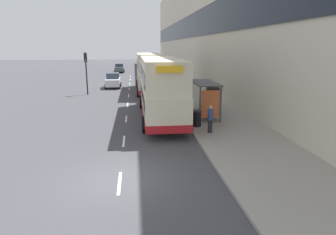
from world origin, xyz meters
TOP-DOWN VIEW (x-y plane):
  - ground_plane at (0.00, 0.00)m, footprint 220.00×220.00m
  - pavement at (6.50, 38.50)m, footprint 5.00×93.00m
  - terrace_facade at (10.49, 38.50)m, footprint 3.10×93.00m
  - lane_mark_0 at (0.00, -0.36)m, footprint 0.12×2.00m
  - lane_mark_1 at (0.00, 4.85)m, footprint 0.12×2.00m
  - lane_mark_2 at (0.00, 10.07)m, footprint 0.12×2.00m
  - lane_mark_3 at (0.00, 15.29)m, footprint 0.12×2.00m
  - lane_mark_4 at (0.00, 20.50)m, footprint 0.12×2.00m
  - lane_mark_5 at (0.00, 25.72)m, footprint 0.12×2.00m
  - lane_mark_6 at (0.00, 30.93)m, footprint 0.12×2.00m
  - lane_mark_7 at (0.00, 36.15)m, footprint 0.12×2.00m
  - lane_mark_8 at (0.00, 41.37)m, footprint 0.12×2.00m
  - bus_shelter at (5.77, 9.48)m, footprint 1.60×4.20m
  - double_decker_bus_near at (2.47, 10.01)m, footprint 2.85×11.44m
  - double_decker_bus_ahead at (2.29, 23.06)m, footprint 2.85×11.23m
  - car_0 at (2.35, 58.17)m, footprint 2.09×4.37m
  - car_1 at (-2.02, 27.06)m, footprint 1.90×3.87m
  - car_2 at (2.78, 42.48)m, footprint 1.90×4.43m
  - car_3 at (-2.28, 49.80)m, footprint 1.90×4.40m
  - pedestrian_at_shelter at (6.80, 11.64)m, footprint 0.31×0.31m
  - pedestrian_1 at (5.02, 5.52)m, footprint 0.32×0.32m
  - litter_bin at (4.55, 7.01)m, footprint 0.55×0.55m
  - traffic_light_far_kerb at (-4.40, 21.68)m, footprint 0.30×0.32m

SIDE VIEW (x-z plane):
  - ground_plane at x=0.00m, z-range 0.00..0.00m
  - lane_mark_0 at x=0.00m, z-range 0.00..0.01m
  - lane_mark_1 at x=0.00m, z-range 0.00..0.01m
  - lane_mark_2 at x=0.00m, z-range 0.00..0.01m
  - lane_mark_3 at x=0.00m, z-range 0.00..0.01m
  - lane_mark_4 at x=0.00m, z-range 0.00..0.01m
  - lane_mark_5 at x=0.00m, z-range 0.00..0.01m
  - lane_mark_6 at x=0.00m, z-range 0.00..0.01m
  - lane_mark_7 at x=0.00m, z-range 0.00..0.01m
  - lane_mark_8 at x=0.00m, z-range 0.00..0.01m
  - pavement at x=6.50m, z-range 0.00..0.14m
  - litter_bin at x=4.55m, z-range 0.14..1.19m
  - car_2 at x=2.78m, z-range 0.00..1.69m
  - car_3 at x=-2.28m, z-range -0.01..1.73m
  - car_0 at x=2.35m, z-range -0.01..1.76m
  - car_1 at x=-2.02m, z-range -0.02..1.82m
  - pedestrian_at_shelter at x=6.80m, z-range 0.16..1.74m
  - pedestrian_1 at x=5.02m, z-range 0.16..1.77m
  - bus_shelter at x=5.77m, z-range 0.64..3.12m
  - double_decker_bus_ahead at x=2.29m, z-range 0.14..4.44m
  - double_decker_bus_near at x=2.47m, z-range 0.14..4.44m
  - traffic_light_far_kerb at x=-4.40m, z-range 0.79..5.28m
  - terrace_facade at x=10.49m, z-range -0.01..17.68m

